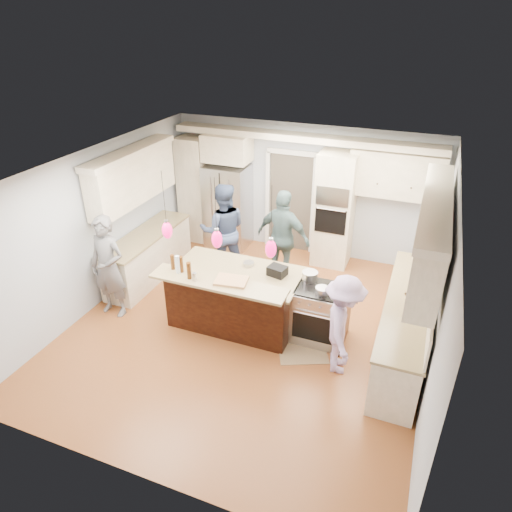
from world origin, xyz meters
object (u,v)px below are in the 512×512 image
at_px(refrigerator, 228,206).
at_px(kitchen_island, 236,297).
at_px(person_far_left, 223,230).
at_px(person_bar_end, 108,267).
at_px(island_range, 321,314).

distance_m(refrigerator, kitchen_island, 2.91).
relative_size(refrigerator, person_far_left, 0.97).
relative_size(person_bar_end, person_far_left, 0.96).
distance_m(refrigerator, person_far_left, 1.26).
bearing_deg(kitchen_island, island_range, 3.10).
bearing_deg(refrigerator, island_range, -42.59).
xyz_separation_m(refrigerator, kitchen_island, (1.30, -2.57, -0.42)).
relative_size(kitchen_island, island_range, 2.28).
height_order(island_range, person_far_left, person_far_left).
bearing_deg(person_far_left, kitchen_island, 95.20).
distance_m(refrigerator, island_range, 3.71).
distance_m(person_bar_end, person_far_left, 2.26).
bearing_deg(island_range, kitchen_island, -176.90).
relative_size(kitchen_island, person_bar_end, 1.18).
relative_size(refrigerator, person_bar_end, 1.01).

